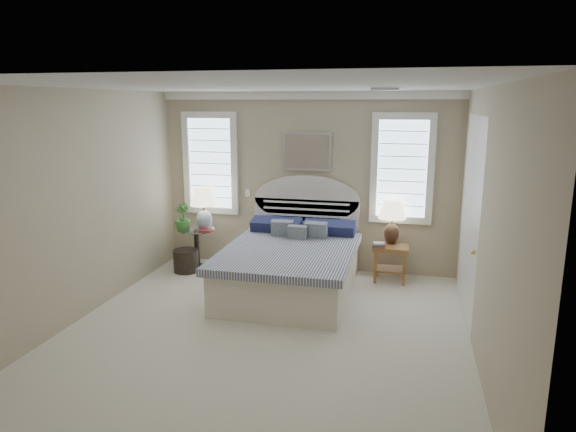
% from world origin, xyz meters
% --- Properties ---
extents(floor, '(4.50, 5.00, 0.01)m').
position_xyz_m(floor, '(0.00, 0.00, 0.00)').
color(floor, beige).
rests_on(floor, ground).
extents(ceiling, '(4.50, 5.00, 0.01)m').
position_xyz_m(ceiling, '(0.00, 0.00, 2.70)').
color(ceiling, silver).
rests_on(ceiling, wall_back).
extents(wall_back, '(4.50, 0.02, 2.70)m').
position_xyz_m(wall_back, '(0.00, 2.50, 1.35)').
color(wall_back, tan).
rests_on(wall_back, floor).
extents(wall_left, '(0.02, 5.00, 2.70)m').
position_xyz_m(wall_left, '(-2.25, 0.00, 1.35)').
color(wall_left, tan).
rests_on(wall_left, floor).
extents(wall_right, '(0.02, 5.00, 2.70)m').
position_xyz_m(wall_right, '(2.25, 0.00, 1.35)').
color(wall_right, tan).
rests_on(wall_right, floor).
extents(crown_molding, '(4.50, 0.08, 0.12)m').
position_xyz_m(crown_molding, '(0.00, 2.46, 2.64)').
color(crown_molding, white).
rests_on(crown_molding, wall_back).
extents(hvac_vent, '(0.30, 0.20, 0.02)m').
position_xyz_m(hvac_vent, '(1.20, 0.80, 2.68)').
color(hvac_vent, '#B2B2B2').
rests_on(hvac_vent, ceiling).
extents(switch_plate, '(0.08, 0.01, 0.12)m').
position_xyz_m(switch_plate, '(-0.95, 2.48, 1.15)').
color(switch_plate, white).
rests_on(switch_plate, wall_back).
extents(window_left, '(0.90, 0.06, 1.60)m').
position_xyz_m(window_left, '(-1.55, 2.48, 1.60)').
color(window_left, '#C3DEF7').
rests_on(window_left, wall_back).
extents(window_right, '(0.90, 0.06, 1.60)m').
position_xyz_m(window_right, '(1.40, 2.48, 1.60)').
color(window_right, '#C3DEF7').
rests_on(window_right, wall_back).
extents(painting, '(0.74, 0.04, 0.58)m').
position_xyz_m(painting, '(0.00, 2.46, 1.82)').
color(painting, silver).
rests_on(painting, wall_back).
extents(closet_door, '(0.02, 1.80, 2.40)m').
position_xyz_m(closet_door, '(2.23, 1.20, 1.20)').
color(closet_door, silver).
rests_on(closet_door, floor).
extents(bed, '(1.72, 2.28, 1.47)m').
position_xyz_m(bed, '(0.00, 1.46, 0.39)').
color(bed, white).
rests_on(bed, floor).
extents(side_table_left, '(0.56, 0.56, 0.63)m').
position_xyz_m(side_table_left, '(-1.65, 2.05, 0.39)').
color(side_table_left, black).
rests_on(side_table_left, floor).
extents(nightstand_right, '(0.50, 0.40, 0.53)m').
position_xyz_m(nightstand_right, '(1.30, 2.15, 0.39)').
color(nightstand_right, olive).
rests_on(nightstand_right, floor).
extents(floor_pot, '(0.47, 0.47, 0.34)m').
position_xyz_m(floor_pot, '(-1.75, 1.85, 0.17)').
color(floor_pot, black).
rests_on(floor_pot, floor).
extents(lamp_left, '(0.49, 0.49, 0.66)m').
position_xyz_m(lamp_left, '(-1.52, 2.06, 1.03)').
color(lamp_left, white).
rests_on(lamp_left, side_table_left).
extents(lamp_right, '(0.48, 0.48, 0.65)m').
position_xyz_m(lamp_right, '(1.30, 2.28, 0.93)').
color(lamp_right, black).
rests_on(lamp_right, nightstand_right).
extents(potted_plant, '(0.27, 0.27, 0.42)m').
position_xyz_m(potted_plant, '(-1.78, 1.86, 0.84)').
color(potted_plant, '#2D702D').
rests_on(potted_plant, side_table_left).
extents(books_left, '(0.21, 0.15, 0.03)m').
position_xyz_m(books_left, '(-1.45, 1.94, 0.64)').
color(books_left, '#A02828').
rests_on(books_left, side_table_left).
extents(books_right, '(0.19, 0.14, 0.07)m').
position_xyz_m(books_right, '(1.14, 2.02, 0.56)').
color(books_right, '#A02828').
rests_on(books_right, nightstand_right).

